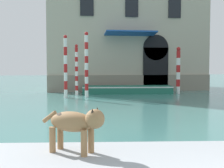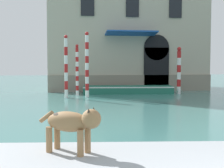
% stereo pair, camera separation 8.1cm
% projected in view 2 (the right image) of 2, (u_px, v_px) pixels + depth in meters
% --- Properties ---
extents(palazzo_left, '(12.95, 7.40, 15.19)m').
position_uv_depth(palazzo_left, '(125.00, 1.00, 26.88)').
color(palazzo_left, '#B2A893').
rests_on(palazzo_left, ground_plane).
extents(dog_on_deck, '(0.97, 0.71, 0.74)m').
position_uv_depth(dog_on_deck, '(72.00, 123.00, 4.86)').
color(dog_on_deck, '#997047').
rests_on(dog_on_deck, boat_foreground).
extents(boat_moored_near_palazzo, '(6.58, 2.32, 0.55)m').
position_uv_depth(boat_moored_near_palazzo, '(128.00, 89.00, 22.65)').
color(boat_moored_near_palazzo, '#1E6651').
rests_on(boat_moored_near_palazzo, ground_plane).
extents(mooring_pole_0, '(0.21, 0.21, 3.47)m').
position_uv_depth(mooring_pole_0, '(77.00, 70.00, 21.26)').
color(mooring_pole_0, white).
rests_on(mooring_pole_0, ground_plane).
extents(mooring_pole_1, '(0.24, 0.24, 4.18)m').
position_uv_depth(mooring_pole_1, '(87.00, 64.00, 19.92)').
color(mooring_pole_1, white).
rests_on(mooring_pole_1, ground_plane).
extents(mooring_pole_2, '(0.29, 0.29, 3.35)m').
position_uv_depth(mooring_pole_2, '(179.00, 70.00, 22.37)').
color(mooring_pole_2, white).
rests_on(mooring_pole_2, ground_plane).
extents(mooring_pole_3, '(0.22, 0.22, 3.94)m').
position_uv_depth(mooring_pole_3, '(66.00, 66.00, 19.49)').
color(mooring_pole_3, white).
rests_on(mooring_pole_3, ground_plane).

